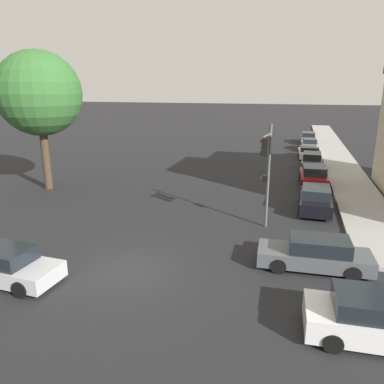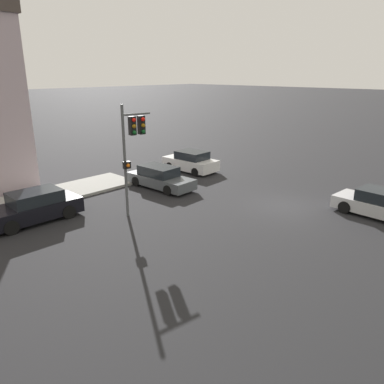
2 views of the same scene
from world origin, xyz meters
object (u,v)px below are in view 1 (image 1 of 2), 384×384
parked_car_1 (313,176)px  parked_car_3 (308,152)px  street_tree (39,94)px  traffic_signal (266,158)px  parked_car_2 (312,161)px  parked_car_0 (315,199)px  crossing_car_1 (315,254)px  crossing_car_2 (374,319)px  parked_car_4 (309,145)px  parked_car_5 (308,138)px  crossing_car_0 (8,266)px

parked_car_1 → parked_car_3: parked_car_1 is taller
street_tree → traffic_signal: (16.28, -4.14, -3.03)m
parked_car_2 → parked_car_0: bearing=-178.5°
parked_car_0 → parked_car_3: parked_car_0 is taller
crossing_car_1 → parked_car_1: parked_car_1 is taller
parked_car_3 → traffic_signal: bearing=170.9°
crossing_car_2 → street_tree: bearing=146.6°
parked_car_0 → parked_car_4: (0.24, 23.45, -0.06)m
traffic_signal → parked_car_2: 16.86m
crossing_car_1 → parked_car_2: (0.46, 20.25, 0.10)m
crossing_car_2 → parked_car_3: crossing_car_2 is taller
parked_car_0 → crossing_car_1: bearing=179.3°
parked_car_0 → parked_car_4: 23.45m
parked_car_3 → parked_car_4: (0.24, 5.45, 0.05)m
parked_car_3 → parked_car_5: (0.24, 11.20, 0.09)m
crossing_car_0 → crossing_car_2: size_ratio=1.01×
parked_car_2 → crossing_car_2: bearing=-175.4°
parked_car_1 → parked_car_4: (0.14, 17.34, -0.09)m
crossing_car_0 → parked_car_3: 32.66m
crossing_car_2 → parked_car_5: crossing_car_2 is taller
parked_car_0 → parked_car_5: bearing=1.0°
traffic_signal → crossing_car_2: bearing=125.2°
crossing_car_1 → street_tree: bearing=-25.5°
street_tree → crossing_car_1: 21.40m
crossing_car_1 → crossing_car_2: size_ratio=1.13×
traffic_signal → crossing_car_1: 5.70m
parked_car_0 → parked_car_2: parked_car_2 is taller
street_tree → parked_car_0: 20.09m
crossing_car_1 → parked_car_4: (0.55, 31.47, 0.00)m
crossing_car_0 → parked_car_3: (12.04, 30.36, -0.05)m
parked_car_2 → traffic_signal: bearing=171.8°
crossing_car_0 → crossing_car_2: bearing=3.2°
parked_car_2 → parked_car_5: (0.09, 16.97, -0.05)m
traffic_signal → parked_car_0: size_ratio=1.23×
parked_car_5 → parked_car_1: bearing=-179.2°
parked_car_4 → parked_car_5: size_ratio=0.91×
parked_car_0 → parked_car_5: size_ratio=0.96×
traffic_signal → parked_car_3: traffic_signal is taller
parked_car_3 → parked_car_5: parked_car_5 is taller
crossing_car_2 → parked_car_1: bearing=91.6°
crossing_car_1 → parked_car_1: (0.41, 14.13, 0.10)m
crossing_car_0 → parked_car_2: size_ratio=0.95×
crossing_car_1 → parked_car_0: (0.31, 8.03, 0.07)m
traffic_signal → parked_car_0: traffic_signal is taller
parked_car_5 → crossing_car_1: bearing=-179.6°
crossing_car_2 → parked_car_5: 41.62m
parked_car_4 → parked_car_0: bearing=177.8°
parked_car_1 → parked_car_3: 11.90m
street_tree → crossing_car_0: 15.61m
crossing_car_0 → parked_car_3: size_ratio=1.00×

